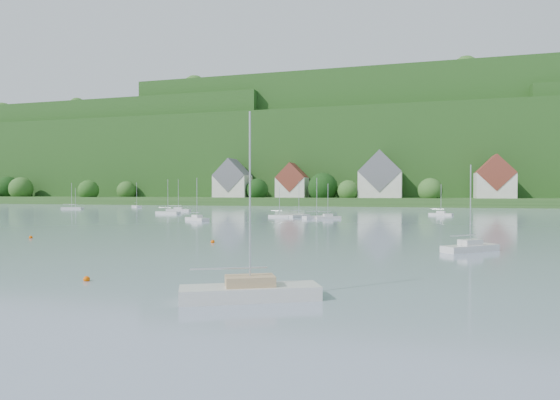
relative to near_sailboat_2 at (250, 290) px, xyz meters
name	(u,v)px	position (x,y,z in m)	size (l,w,h in m)	color
far_shore_strip	(370,201)	(-10.23, 177.25, 1.03)	(600.00, 60.00, 3.00)	#264A1B
forested_ridge	(382,159)	(-9.83, 245.82, 22.41)	(620.00, 181.22, 69.89)	#163912
village_building_0	(232,182)	(-65.23, 164.25, 9.04)	(14.00, 10.40, 16.00)	beige
village_building_1	(292,183)	(-40.23, 166.25, 8.28)	(12.00, 9.36, 14.00)	beige
village_building_2	(380,179)	(-5.23, 165.25, 9.80)	(16.00, 11.44, 18.00)	beige
village_building_3	(495,180)	(34.77, 163.25, 8.96)	(13.00, 10.40, 15.50)	beige
near_sailboat_2	(250,290)	(0.00, 0.00, 0.00)	(7.04, 4.75, 9.31)	silver
near_sailboat_3	(470,247)	(12.58, 23.56, -0.05)	(5.31, 5.08, 7.76)	silver
mooring_buoy_0	(87,281)	(-11.07, 2.05, -0.47)	(0.39, 0.39, 0.39)	#EB5400
mooring_buoy_3	(213,243)	(-12.56, 24.06, -0.47)	(0.40, 0.40, 0.40)	#EB5400
mooring_buoy_5	(31,238)	(-34.58, 22.85, -0.47)	(0.39, 0.39, 0.39)	#EB5400
far_sailboat_cluster	(341,213)	(-9.13, 91.06, -0.10)	(184.85, 68.30, 8.71)	silver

